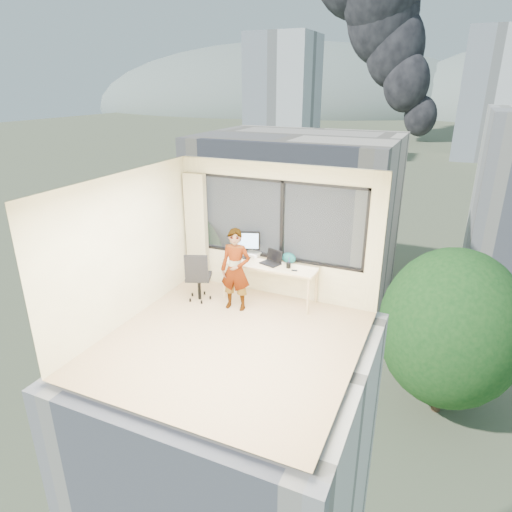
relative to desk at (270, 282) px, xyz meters
The scene contains 24 objects.
floor 1.70m from the desk, 90.00° to the right, with size 4.00×4.00×0.01m, color tan.
ceiling 2.78m from the desk, 90.00° to the right, with size 4.00×4.00×0.01m, color white.
wall_front 3.78m from the desk, 90.00° to the right, with size 4.00×0.01×2.60m, color beige.
wall_left 2.76m from the desk, 140.31° to the right, with size 0.01×4.00×2.60m, color beige.
wall_right 2.76m from the desk, 39.69° to the right, with size 0.01×4.00×2.60m, color beige.
window_wall 1.20m from the desk, 81.63° to the left, with size 3.30×0.16×1.55m, color black, non-canonical shape.
curtain 1.90m from the desk, behind, with size 0.45×0.14×2.30m, color beige.
desk is the anchor object (origin of this frame).
chair 1.38m from the desk, 157.38° to the right, with size 0.52×0.52×1.02m, color black, non-canonical shape.
person 0.82m from the desk, 128.86° to the right, with size 0.56×0.37×1.55m, color #2D2D33.
monitor 0.87m from the desk, 166.12° to the left, with size 0.54×0.12×0.54m, color black, non-canonical shape.
game_console 0.69m from the desk, 152.32° to the left, with size 0.29×0.24×0.07m, color white.
laptop 0.49m from the desk, 95.33° to the left, with size 0.36×0.38×0.23m, color black, non-canonical shape.
cellphone 0.66m from the desk, 12.21° to the right, with size 0.11×0.05×0.01m, color black.
pen_cup 0.57m from the desk, ahead, with size 0.09×0.09×0.11m, color black.
handbag 0.60m from the desk, 32.04° to the left, with size 0.27×0.14×0.21m, color #0B4446.
exterior_ground 119.21m from the desk, 90.00° to the left, with size 400.00×400.00×0.04m, color #515B3D.
near_bldg_a 30.64m from the desk, 107.62° to the left, with size 16.00×12.00×14.00m, color beige.
far_tower_a 99.69m from the desk, 110.55° to the left, with size 14.00×14.00×28.00m, color silver.
far_tower_b 118.61m from the desk, 86.13° to the left, with size 13.00×13.00×30.00m, color silver.
far_tower_d 160.05m from the desk, 112.02° to the left, with size 16.00×14.00×22.00m, color silver.
hill_a 340.51m from the desk, 110.65° to the left, with size 288.00×216.00×90.00m, color slate.
tree_a 27.88m from the desk, 128.19° to the left, with size 7.00×7.00×8.00m, color #194B19, non-canonical shape.
tree_b 19.51m from the desk, 76.24° to the left, with size 7.60×7.60×9.00m, color #194B19, non-canonical shape.
Camera 1 is at (2.92, -5.57, 3.95)m, focal length 31.27 mm.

